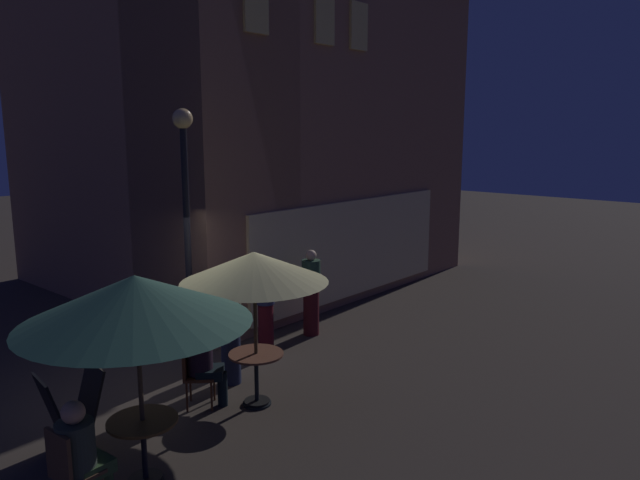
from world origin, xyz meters
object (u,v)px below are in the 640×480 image
cafe_table_0 (143,436)px  patron_seated_0 (81,450)px  cafe_chair_0 (68,467)px  patron_standing_4 (230,324)px  patio_umbrella_0 (135,300)px  patio_umbrella_1 (254,268)px  cafe_table_1 (256,366)px  menu_sandwich_board (72,412)px  patron_standing_2 (266,306)px  street_lamp_near_corner (186,200)px  patron_seated_1 (203,357)px  patron_standing_3 (311,293)px  cafe_chair_1 (194,371)px

cafe_table_0 → patron_seated_0: (-0.72, -0.05, 0.17)m
cafe_chair_0 → patron_standing_4: patron_standing_4 is taller
patio_umbrella_0 → cafe_chair_0: patio_umbrella_0 is taller
patron_seated_0 → cafe_chair_0: bearing=180.0°
patio_umbrella_1 → cafe_table_1: bearing=104.0°
menu_sandwich_board → patron_seated_0: (-0.51, -1.23, 0.19)m
patron_seated_0 → patron_standing_4: bearing=19.7°
patio_umbrella_0 → patron_standing_2: patio_umbrella_0 is taller
cafe_table_0 → patron_standing_4: 2.70m
street_lamp_near_corner → patron_seated_1: street_lamp_near_corner is taller
patio_umbrella_0 → patron_standing_3: (4.76, 1.84, -1.25)m
cafe_table_1 → patron_standing_2: (1.43, 1.30, 0.30)m
patron_standing_2 → cafe_table_0: bearing=-168.1°
patron_standing_3 → patio_umbrella_1: bearing=81.7°
cafe_chair_1 → patron_standing_2: size_ratio=0.52×
patio_umbrella_0 → cafe_chair_1: patio_umbrella_0 is taller
cafe_table_1 → cafe_chair_1: (-0.61, 0.61, -0.04)m
patron_standing_2 → patron_standing_4: 1.27m
patio_umbrella_0 → patron_standing_2: size_ratio=1.44×
menu_sandwich_board → cafe_table_1: 2.41m
cafe_table_0 → cafe_chair_1: (1.48, 1.07, -0.02)m
patio_umbrella_1 → patron_standing_4: patio_umbrella_1 is taller
cafe_chair_0 → patron_standing_4: (3.20, 1.35, 0.35)m
cafe_table_1 → patron_seated_0: size_ratio=0.62×
patron_seated_0 → patron_standing_3: size_ratio=0.76×
patron_seated_0 → patron_seated_1: size_ratio=0.97×
cafe_table_0 → patron_standing_3: size_ratio=0.46×
patron_standing_3 → cafe_table_0: bearing=75.6°
menu_sandwich_board → patron_standing_2: bearing=17.2°
street_lamp_near_corner → patron_standing_2: (1.36, -0.26, -1.90)m
patio_umbrella_1 → patron_seated_0: bearing=-169.6°
cafe_table_0 → patio_umbrella_0: 1.52m
cafe_chair_0 → patron_standing_2: 4.74m
menu_sandwich_board → cafe_table_0: (0.21, -1.18, 0.02)m
cafe_table_0 → patron_standing_3: bearing=21.1°
patron_standing_3 → patron_standing_4: (-2.42, -0.54, 0.12)m
cafe_table_1 → cafe_chair_1: 0.86m
cafe_chair_0 → street_lamp_near_corner: bearing=30.5°
street_lamp_near_corner → menu_sandwich_board: street_lamp_near_corner is taller
patio_umbrella_0 → patron_standing_4: size_ratio=1.30×
cafe_chair_1 → patron_standing_4: (0.86, 0.22, 0.42)m
cafe_table_0 → patio_umbrella_1: size_ratio=0.35×
cafe_table_0 → cafe_table_1: bearing=12.5°
patron_seated_1 → patron_standing_3: bearing=60.2°
cafe_table_1 → cafe_table_0: bearing=-167.5°
cafe_table_0 → cafe_chair_0: size_ratio=0.76×
patron_standing_3 → menu_sandwich_board: bearing=62.0°
street_lamp_near_corner → patron_standing_4: (0.18, -0.72, -1.82)m
cafe_chair_1 → patron_seated_0: (-2.20, -1.13, 0.18)m
patron_seated_1 → patron_standing_3: size_ratio=0.78×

